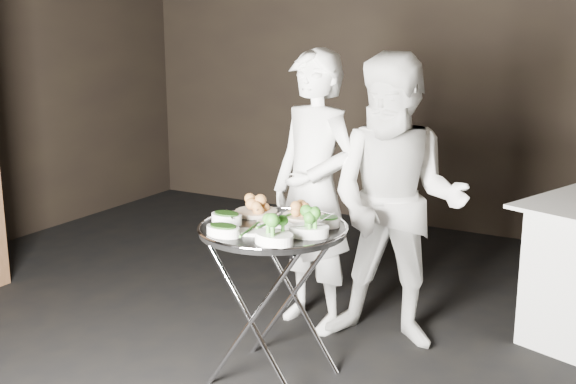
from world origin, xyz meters
The scene contains 15 objects.
wall_back centered at (0.00, 3.52, 1.50)m, with size 6.00×0.05×3.00m, color black.
tray_stand centered at (0.12, 0.42, 0.44)m, with size 0.54×0.46×0.79m.
serving_tray centered at (0.12, 0.42, 0.80)m, with size 0.73×0.73×0.04m.
potato_plate_a centered at (-0.08, 0.57, 0.84)m, with size 0.22×0.22×0.08m.
potato_plate_b centered at (0.17, 0.63, 0.84)m, with size 0.21×0.21×0.08m.
greens_bowl centered at (0.35, 0.56, 0.84)m, with size 0.11×0.11×0.07m.
asparagus_plate_a centered at (0.12, 0.43, 0.83)m, with size 0.20×0.12×0.04m.
asparagus_plate_b centered at (0.09, 0.26, 0.82)m, with size 0.18×0.12×0.03m.
spinach_bowl_a centered at (-0.12, 0.36, 0.84)m, with size 0.17×0.12×0.07m.
spinach_bowl_b centered at (-0.01, 0.17, 0.84)m, with size 0.17×0.11×0.07m.
broccoli_bowl_a centered at (0.34, 0.37, 0.84)m, with size 0.22×0.19×0.08m.
broccoli_bowl_b centered at (0.26, 0.18, 0.85)m, with size 0.23×0.19×0.08m.
serving_utensils centered at (0.13, 0.48, 0.85)m, with size 0.57×0.40×0.01m.
waiter_left centered at (-0.02, 1.12, 0.82)m, with size 0.60×0.39×1.64m, color white.
waiter_right centered at (0.48, 1.12, 0.81)m, with size 0.79×0.62×1.63m, color white.
Camera 1 is at (1.84, -2.48, 1.79)m, focal length 45.00 mm.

